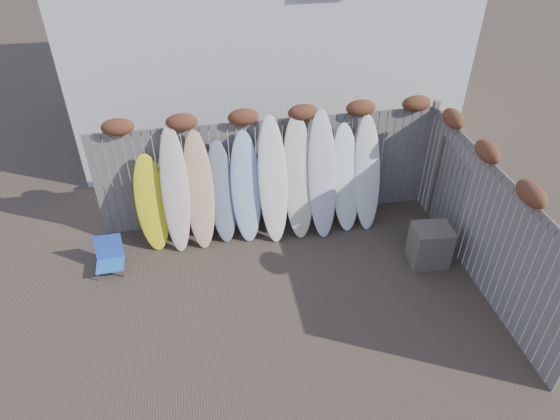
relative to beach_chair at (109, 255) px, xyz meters
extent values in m
plane|color=#493A2D|center=(2.80, -1.43, -0.27)|extent=(80.00, 80.00, 0.00)
cube|color=slate|center=(2.80, 0.97, 0.73)|extent=(6.00, 0.10, 2.00)
cube|color=slate|center=(5.80, 0.97, 0.78)|extent=(0.10, 0.10, 2.10)
ellipsoid|color=brown|center=(0.40, 0.93, 1.83)|extent=(0.52, 0.28, 0.28)
ellipsoid|color=brown|center=(1.40, 0.93, 1.83)|extent=(0.52, 0.28, 0.28)
ellipsoid|color=brown|center=(2.40, 0.93, 1.83)|extent=(0.52, 0.28, 0.28)
ellipsoid|color=brown|center=(3.40, 0.93, 1.83)|extent=(0.52, 0.28, 0.28)
ellipsoid|color=brown|center=(4.40, 0.93, 1.83)|extent=(0.52, 0.28, 0.28)
ellipsoid|color=brown|center=(5.40, 0.93, 1.83)|extent=(0.52, 0.28, 0.28)
cube|color=slate|center=(5.80, -1.23, 0.73)|extent=(0.10, 4.40, 2.00)
ellipsoid|color=brown|center=(5.76, -1.93, 1.83)|extent=(0.28, 0.56, 0.28)
ellipsoid|color=brown|center=(5.76, -0.83, 1.83)|extent=(0.28, 0.56, 0.28)
ellipsoid|color=brown|center=(5.76, 0.27, 1.83)|extent=(0.28, 0.56, 0.28)
cube|color=blue|center=(0.00, -0.10, -0.11)|extent=(0.45, 0.40, 0.03)
cube|color=#2346AF|center=(0.00, 0.10, 0.11)|extent=(0.44, 0.15, 0.40)
cylinder|color=#B0B0B7|center=(-0.19, -0.28, -0.19)|extent=(0.02, 0.02, 0.16)
cylinder|color=#AAABB2|center=(-0.20, 0.05, -0.19)|extent=(0.02, 0.02, 0.16)
cylinder|color=#B8B8C0|center=(0.21, -0.26, -0.19)|extent=(0.02, 0.02, 0.16)
cylinder|color=#9F9FA6|center=(0.20, 0.07, -0.19)|extent=(0.02, 0.02, 0.16)
cube|color=#423B32|center=(5.22, -0.78, 0.08)|extent=(0.64, 0.55, 0.71)
cube|color=#2F241C|center=(5.89, -0.08, 0.57)|extent=(0.23, 1.11, 1.68)
ellipsoid|color=yellow|center=(0.75, 0.57, 0.56)|extent=(0.57, 0.63, 1.65)
ellipsoid|color=beige|center=(1.16, 0.54, 0.79)|extent=(0.50, 0.77, 2.11)
ellipsoid|color=#FFC198|center=(1.55, 0.54, 0.73)|extent=(0.51, 0.72, 2.00)
ellipsoid|color=slate|center=(1.93, 0.59, 0.61)|extent=(0.50, 0.66, 1.77)
ellipsoid|color=#A4C4E8|center=(2.35, 0.57, 0.68)|extent=(0.54, 0.70, 1.91)
ellipsoid|color=white|center=(2.81, 0.51, 0.81)|extent=(0.50, 0.76, 2.15)
ellipsoid|color=beige|center=(3.26, 0.54, 0.79)|extent=(0.54, 0.75, 2.13)
ellipsoid|color=silver|center=(3.67, 0.49, 0.83)|extent=(0.51, 0.78, 2.19)
ellipsoid|color=white|center=(4.12, 0.55, 0.68)|extent=(0.56, 0.71, 1.90)
ellipsoid|color=silver|center=(4.50, 0.55, 0.74)|extent=(0.48, 0.72, 2.02)
camera|label=1|loc=(1.67, -6.53, 5.44)|focal=32.00mm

